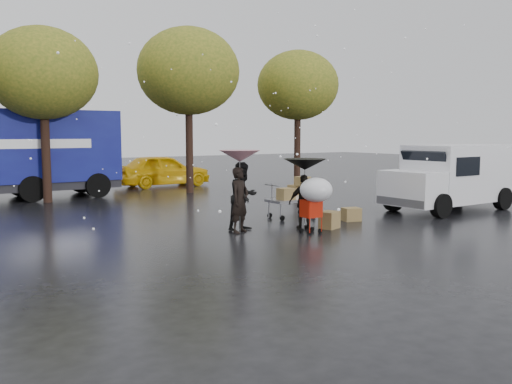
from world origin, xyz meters
TOP-DOWN VIEW (x-y plane):
  - ground at (0.00, 0.00)m, footprint 90.00×90.00m
  - person_pink at (-0.87, 0.63)m, footprint 0.74×0.63m
  - person_middle at (-0.62, 0.85)m, footprint 0.99×0.82m
  - person_black at (0.80, 0.00)m, footprint 0.95×0.66m
  - umbrella_pink at (-0.87, 0.63)m, footprint 1.08×1.08m
  - umbrella_black at (0.80, 0.00)m, footprint 1.15×1.15m
  - vendor_cart at (1.89, 1.84)m, footprint 1.52×0.80m
  - shopping_cart at (0.62, -0.64)m, footprint 0.84×0.84m
  - white_van at (7.37, 0.16)m, footprint 4.91×2.18m
  - blue_truck at (-4.29, 11.55)m, footprint 8.30×2.60m
  - box_ground_near at (1.50, -0.23)m, footprint 0.62×0.56m
  - box_ground_far at (2.89, 0.36)m, footprint 0.59×0.51m
  - yellow_taxi at (2.69, 13.26)m, footprint 4.66×1.91m
  - tree_row at (-0.47, 10.00)m, footprint 21.60×4.40m

SIDE VIEW (x-z plane):
  - ground at x=0.00m, z-range 0.00..0.00m
  - box_ground_far at x=2.89m, z-range 0.00..0.39m
  - box_ground_near at x=1.50m, z-range 0.00..0.46m
  - vendor_cart at x=1.89m, z-range 0.09..1.36m
  - person_black at x=0.80m, z-range 0.00..1.49m
  - yellow_taxi at x=2.69m, z-range 0.00..1.58m
  - person_pink at x=-0.87m, z-range 0.00..1.71m
  - person_middle at x=-0.62m, z-range 0.00..1.83m
  - shopping_cart at x=0.62m, z-range 0.33..1.80m
  - white_van at x=7.37m, z-range 0.06..2.26m
  - blue_truck at x=-4.29m, z-range 0.01..3.51m
  - umbrella_black at x=0.80m, z-range 0.81..2.72m
  - umbrella_pink at x=-0.87m, z-range 0.93..3.08m
  - tree_row at x=-0.47m, z-range 1.46..8.58m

